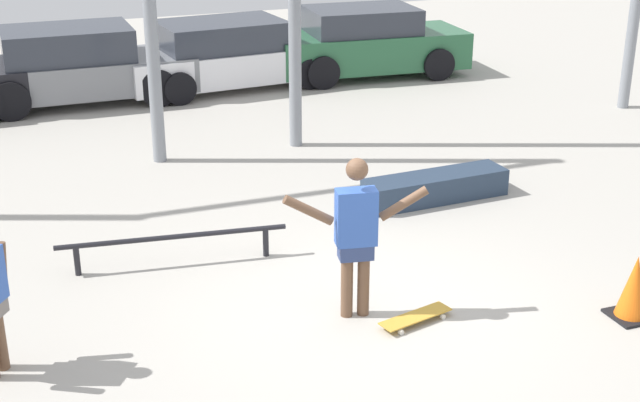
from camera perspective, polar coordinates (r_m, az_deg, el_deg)
The scene contains 9 objects.
ground_plane at distance 9.41m, azimuth 3.06°, elevation -6.92°, with size 36.00×36.00×0.00m, color #B2ADA3.
skateboarder at distance 8.88m, azimuth 2.32°, elevation -1.89°, with size 1.46×0.35×1.71m.
skateboard at distance 9.17m, azimuth 6.14°, elevation -7.39°, with size 0.84×0.40×0.08m.
grind_box at distance 12.27m, azimuth 7.39°, elevation 0.89°, with size 2.04×0.52×0.37m, color #28384C.
grind_rail at distance 10.35m, azimuth -9.40°, elevation -2.53°, with size 2.62×0.38×0.38m.
parked_car_grey at distance 17.48m, azimuth -15.35°, elevation 8.32°, with size 4.22×1.92×1.42m.
parked_car_white at distance 18.08m, azimuth -5.91°, elevation 9.26°, with size 4.49×2.20×1.34m.
parked_car_green at distance 18.97m, azimuth 3.00°, elevation 10.08°, with size 4.12×2.06×1.43m.
traffic_cone at distance 9.64m, azimuth 19.46°, elevation -5.26°, with size 0.42×0.42×0.69m.
Camera 1 is at (-3.36, -7.55, 4.50)m, focal length 50.00 mm.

